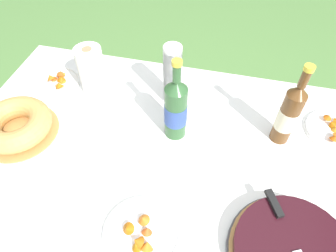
{
  "coord_description": "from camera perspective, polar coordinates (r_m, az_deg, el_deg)",
  "views": [
    {
      "loc": [
        0.09,
        -0.61,
        1.65
      ],
      "look_at": [
        -0.08,
        0.09,
        0.81
      ],
      "focal_mm": 32.0,
      "sensor_mm": 36.0,
      "label": 1
    }
  ],
  "objects": [
    {
      "name": "ground_plane",
      "position": [
        1.76,
        1.89,
        -20.23
      ],
      "size": [
        16.0,
        16.0,
        0.0
      ],
      "primitive_type": "plane",
      "color": "#568442"
    },
    {
      "name": "garden_table",
      "position": [
        1.15,
        2.75,
        -8.23
      ],
      "size": [
        1.72,
        1.03,
        0.75
      ],
      "color": "#A87A47",
      "rests_on": "ground_plane"
    },
    {
      "name": "tablecloth",
      "position": [
        1.1,
        2.86,
        -6.7
      ],
      "size": [
        1.73,
        1.04,
        0.1
      ],
      "color": "white",
      "rests_on": "garden_table"
    },
    {
      "name": "serving_knife",
      "position": [
        0.95,
        22.46,
        -19.38
      ],
      "size": [
        0.18,
        0.35,
        0.01
      ],
      "rotation": [
        0.0,
        0.0,
        5.16
      ],
      "color": "silver",
      "rests_on": "berry_tart"
    },
    {
      "name": "bundt_cake",
      "position": [
        1.27,
        -27.0,
        0.25
      ],
      "size": [
        0.3,
        0.3,
        0.09
      ],
      "color": "#B78447",
      "rests_on": "tablecloth"
    },
    {
      "name": "cup_stack",
      "position": [
        1.2,
        0.83,
        9.6
      ],
      "size": [
        0.07,
        0.07,
        0.27
      ],
      "color": "white",
      "rests_on": "tablecloth"
    },
    {
      "name": "cider_bottle_green",
      "position": [
        1.07,
        1.49,
        3.24
      ],
      "size": [
        0.08,
        0.08,
        0.34
      ],
      "color": "#2D562D",
      "rests_on": "tablecloth"
    },
    {
      "name": "cider_bottle_amber",
      "position": [
        1.13,
        22.02,
        2.12
      ],
      "size": [
        0.07,
        0.07,
        0.34
      ],
      "color": "brown",
      "rests_on": "tablecloth"
    },
    {
      "name": "snack_plate_near",
      "position": [
        1.44,
        -20.16,
        8.04
      ],
      "size": [
        0.2,
        0.2,
        0.06
      ],
      "color": "white",
      "rests_on": "tablecloth"
    },
    {
      "name": "snack_plate_left",
      "position": [
        1.32,
        29.26,
        -0.65
      ],
      "size": [
        0.22,
        0.22,
        0.05
      ],
      "color": "white",
      "rests_on": "tablecloth"
    },
    {
      "name": "snack_plate_right",
      "position": [
        0.95,
        -5.06,
        -19.59
      ],
      "size": [
        0.24,
        0.24,
        0.06
      ],
      "color": "white",
      "rests_on": "tablecloth"
    },
    {
      "name": "paper_towel_roll",
      "position": [
        1.3,
        -14.29,
        10.13
      ],
      "size": [
        0.11,
        0.11,
        0.21
      ],
      "color": "white",
      "rests_on": "tablecloth"
    }
  ]
}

